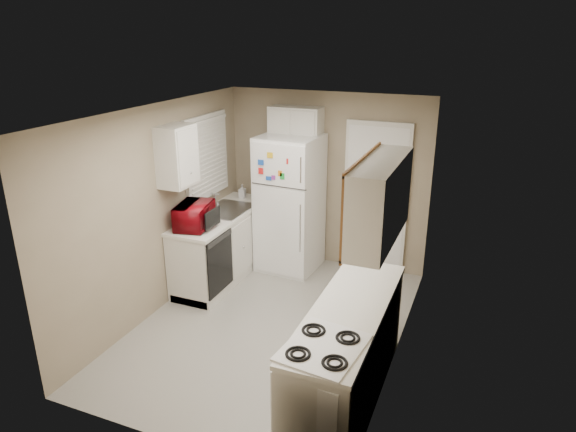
% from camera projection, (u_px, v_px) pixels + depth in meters
% --- Properties ---
extents(floor, '(3.80, 3.80, 0.00)m').
position_uv_depth(floor, '(271.00, 325.00, 5.81)').
color(floor, '#B4B1A9').
rests_on(floor, ground).
extents(ceiling, '(3.80, 3.80, 0.00)m').
position_uv_depth(ceiling, '(269.00, 112.00, 4.98)').
color(ceiling, white).
rests_on(ceiling, floor).
extents(wall_left, '(3.80, 3.80, 0.00)m').
position_uv_depth(wall_left, '(159.00, 210.00, 5.89)').
color(wall_left, gray).
rests_on(wall_left, floor).
extents(wall_right, '(3.80, 3.80, 0.00)m').
position_uv_depth(wall_right, '(404.00, 247.00, 4.90)').
color(wall_right, gray).
rests_on(wall_right, floor).
extents(wall_back, '(2.80, 2.80, 0.00)m').
position_uv_depth(wall_back, '(327.00, 180.00, 7.05)').
color(wall_back, gray).
rests_on(wall_back, floor).
extents(wall_front, '(2.80, 2.80, 0.00)m').
position_uv_depth(wall_front, '(164.00, 314.00, 3.74)').
color(wall_front, gray).
rests_on(wall_front, floor).
extents(left_counter, '(0.60, 1.80, 0.90)m').
position_uv_depth(left_counter, '(223.00, 245.00, 6.83)').
color(left_counter, silver).
rests_on(left_counter, floor).
extents(dishwasher, '(0.03, 0.58, 0.72)m').
position_uv_depth(dishwasher, '(220.00, 264.00, 6.19)').
color(dishwasher, black).
rests_on(dishwasher, floor).
extents(sink, '(0.54, 0.74, 0.16)m').
position_uv_depth(sink, '(227.00, 213.00, 6.82)').
color(sink, gray).
rests_on(sink, left_counter).
extents(microwave, '(0.58, 0.40, 0.36)m').
position_uv_depth(microwave, '(194.00, 216.00, 6.15)').
color(microwave, maroon).
rests_on(microwave, left_counter).
extents(soap_bottle, '(0.10, 0.10, 0.19)m').
position_uv_depth(soap_bottle, '(242.00, 191.00, 7.26)').
color(soap_bottle, white).
rests_on(soap_bottle, left_counter).
extents(window_blinds, '(0.10, 0.98, 1.08)m').
position_uv_depth(window_blinds, '(207.00, 156.00, 6.65)').
color(window_blinds, silver).
rests_on(window_blinds, wall_left).
extents(upper_cabinet_left, '(0.30, 0.45, 0.70)m').
position_uv_depth(upper_cabinet_left, '(177.00, 156.00, 5.83)').
color(upper_cabinet_left, silver).
rests_on(upper_cabinet_left, wall_left).
extents(refrigerator, '(0.81, 0.79, 1.86)m').
position_uv_depth(refrigerator, '(290.00, 204.00, 6.94)').
color(refrigerator, white).
rests_on(refrigerator, floor).
extents(cabinet_over_fridge, '(0.70, 0.30, 0.40)m').
position_uv_depth(cabinet_over_fridge, '(296.00, 122.00, 6.78)').
color(cabinet_over_fridge, silver).
rests_on(cabinet_over_fridge, wall_back).
extents(interior_door, '(0.86, 0.06, 2.08)m').
position_uv_depth(interior_door, '(375.00, 200.00, 6.83)').
color(interior_door, white).
rests_on(interior_door, floor).
extents(right_counter, '(0.60, 2.00, 0.90)m').
position_uv_depth(right_counter, '(347.00, 352.00, 4.57)').
color(right_counter, silver).
rests_on(right_counter, floor).
extents(stove, '(0.62, 0.73, 0.81)m').
position_uv_depth(stove, '(322.00, 401.00, 4.03)').
color(stove, white).
rests_on(stove, floor).
extents(upper_cabinet_right, '(0.30, 1.20, 0.70)m').
position_uv_depth(upper_cabinet_right, '(380.00, 200.00, 4.31)').
color(upper_cabinet_right, silver).
rests_on(upper_cabinet_right, wall_right).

